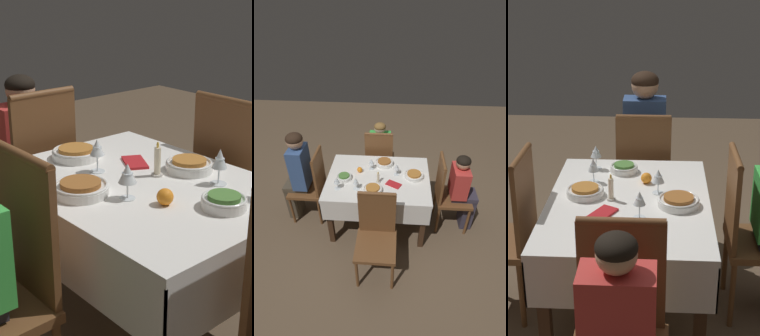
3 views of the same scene
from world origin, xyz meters
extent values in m
plane|color=brown|center=(0.00, 0.00, 0.00)|extent=(8.00, 8.00, 0.00)
cube|color=white|center=(0.00, 0.00, 0.70)|extent=(1.21, 0.90, 0.04)
cube|color=white|center=(0.00, 0.45, 0.56)|extent=(1.21, 0.01, 0.25)
cube|color=white|center=(0.00, -0.45, 0.56)|extent=(1.21, 0.01, 0.25)
cube|color=white|center=(0.60, 0.00, 0.56)|extent=(0.01, 0.90, 0.25)
cube|color=white|center=(-0.60, 0.00, 0.56)|extent=(0.01, 0.90, 0.25)
cube|color=#3D2616|center=(0.53, 0.38, 0.34)|extent=(0.06, 0.06, 0.69)
cube|color=#3D2616|center=(-0.53, 0.38, 0.34)|extent=(0.06, 0.06, 0.69)
cube|color=#3D2616|center=(0.53, -0.38, 0.34)|extent=(0.06, 0.06, 0.69)
cube|color=#3D2616|center=(-0.53, -0.38, 0.34)|extent=(0.06, 0.06, 0.69)
cube|color=brown|center=(-0.92, 0.05, 0.44)|extent=(0.41, 0.41, 0.04)
cube|color=brown|center=(-0.73, 0.05, 0.72)|extent=(0.03, 0.38, 0.52)
cylinder|color=brown|center=(-0.73, 0.05, 0.98)|extent=(0.04, 0.37, 0.04)
cylinder|color=brown|center=(-1.10, 0.23, 0.21)|extent=(0.03, 0.03, 0.42)
cylinder|color=brown|center=(-1.10, -0.12, 0.21)|extent=(0.03, 0.03, 0.42)
cylinder|color=brown|center=(-0.74, 0.23, 0.21)|extent=(0.03, 0.03, 0.42)
cylinder|color=brown|center=(-0.74, -0.12, 0.21)|extent=(0.03, 0.03, 0.42)
cube|color=brown|center=(0.73, 0.02, 0.72)|extent=(0.03, 0.38, 0.52)
cylinder|color=brown|center=(0.73, 0.02, 0.98)|extent=(0.04, 0.37, 0.04)
cube|color=brown|center=(-0.04, 0.58, 0.72)|extent=(0.38, 0.03, 0.52)
cylinder|color=brown|center=(-0.04, 0.58, 0.98)|extent=(0.37, 0.04, 0.04)
cylinder|color=brown|center=(0.14, 0.59, 0.21)|extent=(0.03, 0.03, 0.42)
cylinder|color=brown|center=(-0.22, 0.59, 0.21)|extent=(0.03, 0.03, 0.42)
cube|color=brown|center=(0.03, -0.58, 0.72)|extent=(0.38, 0.03, 0.52)
cylinder|color=brown|center=(0.03, -0.58, 0.98)|extent=(0.37, 0.04, 0.04)
cylinder|color=brown|center=(-0.15, -0.59, 0.21)|extent=(0.03, 0.03, 0.42)
cylinder|color=brown|center=(0.21, -0.59, 0.21)|extent=(0.03, 0.03, 0.42)
cube|color=#4C4233|center=(-1.12, 0.05, 0.23)|extent=(0.14, 0.22, 0.46)
cube|color=#4C4233|center=(-1.04, 0.05, 0.49)|extent=(0.31, 0.24, 0.06)
cube|color=#38568E|center=(-0.95, 0.05, 0.79)|extent=(0.18, 0.30, 0.53)
sphere|color=tan|center=(-0.95, 0.05, 1.15)|extent=(0.19, 0.19, 0.19)
ellipsoid|color=black|center=(-0.95, 0.05, 1.18)|extent=(0.19, 0.19, 0.13)
cube|color=red|center=(0.95, 0.02, 0.71)|extent=(0.18, 0.30, 0.37)
sphere|color=tan|center=(0.95, 0.02, 0.96)|extent=(0.16, 0.16, 0.16)
ellipsoid|color=black|center=(0.95, 0.02, 0.99)|extent=(0.16, 0.16, 0.11)
cylinder|color=white|center=(-0.40, -0.05, 0.74)|extent=(0.17, 0.17, 0.04)
torus|color=white|center=(-0.40, -0.05, 0.76)|extent=(0.17, 0.17, 0.01)
cylinder|color=#4C7F38|center=(-0.40, -0.05, 0.77)|extent=(0.12, 0.12, 0.02)
cylinder|color=white|center=(-0.44, -0.23, 0.72)|extent=(0.07, 0.07, 0.00)
cylinder|color=white|center=(-0.44, -0.23, 0.77)|extent=(0.01, 0.01, 0.08)
cone|color=white|center=(-0.44, -0.23, 0.84)|extent=(0.07, 0.07, 0.07)
cylinder|color=white|center=(-0.44, -0.23, 0.83)|extent=(0.04, 0.04, 0.03)
cylinder|color=white|center=(0.42, 0.04, 0.74)|extent=(0.23, 0.23, 0.04)
torus|color=white|center=(0.42, 0.04, 0.76)|extent=(0.22, 0.22, 0.01)
cylinder|color=#B2702D|center=(0.42, 0.04, 0.77)|extent=(0.16, 0.16, 0.02)
cylinder|color=white|center=(0.21, 0.07, 0.72)|extent=(0.07, 0.07, 0.00)
cylinder|color=white|center=(0.21, 0.07, 0.76)|extent=(0.01, 0.01, 0.08)
cone|color=white|center=(0.21, 0.07, 0.84)|extent=(0.07, 0.07, 0.07)
cylinder|color=white|center=(0.21, 0.07, 0.82)|extent=(0.04, 0.04, 0.03)
cylinder|color=white|center=(0.06, 0.28, 0.74)|extent=(0.23, 0.23, 0.04)
torus|color=white|center=(0.06, 0.28, 0.76)|extent=(0.22, 0.22, 0.01)
cylinder|color=#995B28|center=(0.06, 0.28, 0.77)|extent=(0.16, 0.16, 0.02)
cylinder|color=white|center=(-0.10, 0.16, 0.72)|extent=(0.06, 0.06, 0.00)
cylinder|color=white|center=(-0.10, 0.16, 0.76)|extent=(0.01, 0.01, 0.06)
cone|color=white|center=(-0.10, 0.16, 0.83)|extent=(0.07, 0.07, 0.08)
cylinder|color=white|center=(-0.10, 0.16, 0.81)|extent=(0.04, 0.04, 0.04)
cylinder|color=white|center=(-0.04, -0.25, 0.74)|extent=(0.21, 0.21, 0.04)
torus|color=white|center=(-0.04, -0.25, 0.76)|extent=(0.21, 0.21, 0.01)
cylinder|color=#B2702D|center=(-0.04, -0.25, 0.77)|extent=(0.15, 0.15, 0.02)
cylinder|color=white|center=(-0.23, -0.22, 0.72)|extent=(0.07, 0.07, 0.00)
cylinder|color=white|center=(-0.23, -0.22, 0.76)|extent=(0.01, 0.01, 0.07)
cone|color=white|center=(-0.23, -0.22, 0.84)|extent=(0.06, 0.06, 0.08)
cylinder|color=white|center=(-0.23, -0.22, 0.82)|extent=(0.04, 0.04, 0.04)
cylinder|color=beige|center=(0.01, -0.10, 0.73)|extent=(0.05, 0.05, 0.01)
cylinder|color=beige|center=(0.01, -0.10, 0.79)|extent=(0.03, 0.03, 0.12)
ellipsoid|color=#F9C64C|center=(0.01, -0.10, 0.86)|extent=(0.01, 0.01, 0.03)
sphere|color=orange|center=(-0.23, 0.09, 0.76)|extent=(0.07, 0.07, 0.07)
cube|color=red|center=(0.18, -0.13, 0.73)|extent=(0.19, 0.16, 0.01)
camera|label=1|loc=(-1.49, 1.37, 1.54)|focal=55.00mm
camera|label=2|loc=(0.19, -2.43, 2.65)|focal=28.00mm
camera|label=3|loc=(2.57, 0.17, 1.98)|focal=55.00mm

